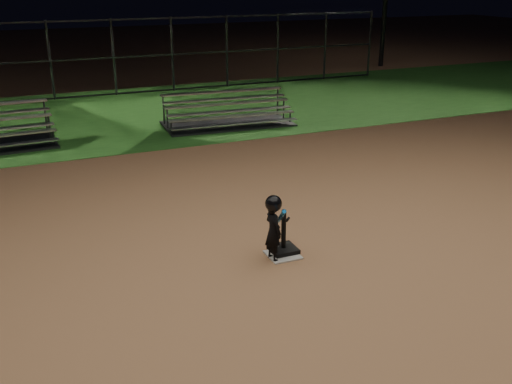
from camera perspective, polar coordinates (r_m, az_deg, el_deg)
name	(u,v)px	position (r m, az deg, el deg)	size (l,w,h in m)	color
ground	(283,256)	(8.60, 2.64, -6.22)	(80.00, 80.00, 0.00)	#B17950
grass_strip	(136,113)	(17.66, -11.66, 7.54)	(60.00, 8.00, 0.01)	#255D1E
home_plate	(283,255)	(8.60, 2.64, -6.15)	(0.45, 0.45, 0.02)	beige
batting_tee	(283,244)	(8.63, 2.69, -5.11)	(0.38, 0.38, 0.65)	black
child_batter	(274,226)	(8.25, 1.72, -3.35)	(0.38, 0.59, 0.99)	black
bleacher_right	(228,119)	(15.94, -2.77, 7.17)	(3.52, 1.88, 0.84)	silver
backstop_fence	(114,58)	(20.35, -13.74, 12.64)	(20.08, 0.08, 2.50)	#38383D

